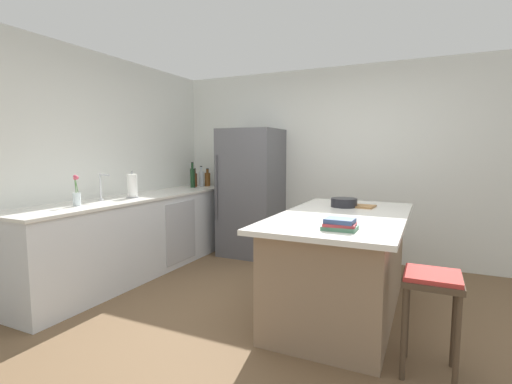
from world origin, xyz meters
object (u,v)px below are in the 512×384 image
object	(u,v)px
soda_bottle	(201,178)
mixing_bowl	(344,203)
syrup_bottle	(195,180)
wine_bottle	(193,177)
refrigerator	(251,193)
cookbook_stack	(340,224)
cutting_board	(359,206)
sink_faucet	(101,186)
whiskey_bottle	(208,179)
flower_vase	(77,196)
paper_towel_roll	(132,186)
bar_stool	(432,292)
kitchen_island	(342,263)

from	to	relation	value
soda_bottle	mixing_bowl	size ratio (longest dim) A/B	1.19
syrup_bottle	wine_bottle	distance (m)	0.11
refrigerator	soda_bottle	distance (m)	0.90
soda_bottle	cookbook_stack	size ratio (longest dim) A/B	1.31
cutting_board	refrigerator	bearing A→B (deg)	151.54
syrup_bottle	soda_bottle	bearing A→B (deg)	61.48
sink_faucet	whiskey_bottle	xyz separation A→B (m)	(0.09, 1.96, -0.05)
flower_vase	refrigerator	bearing A→B (deg)	69.14
paper_towel_roll	cookbook_stack	distance (m)	2.62
sink_faucet	mixing_bowl	bearing A→B (deg)	19.43
bar_stool	mixing_bowl	size ratio (longest dim) A/B	2.61
cutting_board	wine_bottle	bearing A→B (deg)	163.46
paper_towel_roll	cookbook_stack	size ratio (longest dim) A/B	1.31
refrigerator	syrup_bottle	distance (m)	0.94
cookbook_stack	mixing_bowl	size ratio (longest dim) A/B	0.91
refrigerator	flower_vase	bearing A→B (deg)	-110.86
flower_vase	whiskey_bottle	bearing A→B (deg)	89.76
sink_faucet	mixing_bowl	size ratio (longest dim) A/B	1.15
wine_bottle	cutting_board	size ratio (longest dim) A/B	1.17
flower_vase	mixing_bowl	world-z (taller)	flower_vase
refrigerator	flower_vase	size ratio (longest dim) A/B	5.84
bar_stool	soda_bottle	world-z (taller)	soda_bottle
flower_vase	cutting_board	xyz separation A→B (m)	(2.49, 1.30, -0.12)
whiskey_bottle	mixing_bowl	world-z (taller)	whiskey_bottle
bar_stool	cutting_board	distance (m)	1.44
flower_vase	mixing_bowl	size ratio (longest dim) A/B	1.16
syrup_bottle	cutting_board	distance (m)	2.72
soda_bottle	cookbook_stack	bearing A→B (deg)	-39.50
flower_vase	bar_stool	bearing A→B (deg)	1.49
flower_vase	wine_bottle	size ratio (longest dim) A/B	0.81
kitchen_island	whiskey_bottle	size ratio (longest dim) A/B	7.39
bar_stool	cookbook_stack	world-z (taller)	cookbook_stack
soda_bottle	syrup_bottle	xyz separation A→B (m)	(-0.05, -0.09, -0.02)
refrigerator	cutting_board	distance (m)	1.88
flower_vase	whiskey_bottle	world-z (taller)	flower_vase
refrigerator	syrup_bottle	bearing A→B (deg)	-177.75
kitchen_island	refrigerator	size ratio (longest dim) A/B	1.13
paper_towel_roll	whiskey_bottle	distance (m)	1.61
kitchen_island	wine_bottle	world-z (taller)	wine_bottle
kitchen_island	soda_bottle	world-z (taller)	soda_bottle
kitchen_island	cookbook_stack	xyz separation A→B (m)	(0.12, -0.68, 0.49)
wine_bottle	cookbook_stack	distance (m)	3.27
whiskey_bottle	mixing_bowl	size ratio (longest dim) A/B	1.04
cookbook_stack	mixing_bowl	distance (m)	1.15
sink_faucet	flower_vase	distance (m)	0.39
refrigerator	bar_stool	world-z (taller)	refrigerator
wine_bottle	mixing_bowl	bearing A→B (deg)	-18.72
bar_stool	cookbook_stack	distance (m)	0.73
soda_bottle	wine_bottle	size ratio (longest dim) A/B	0.83
cutting_board	bar_stool	bearing A→B (deg)	-60.68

